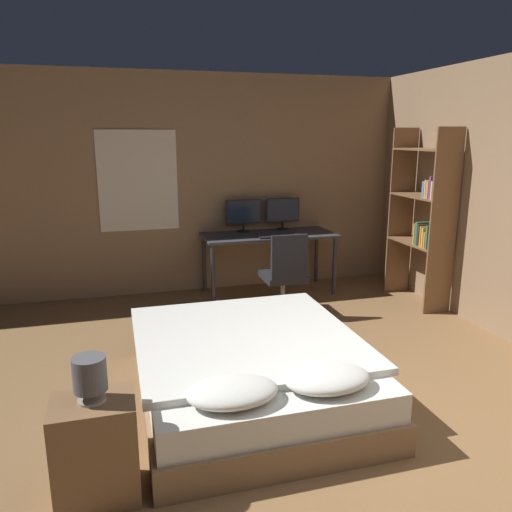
# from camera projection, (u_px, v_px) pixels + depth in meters

# --- Properties ---
(ground_plane) EXTENTS (20.00, 20.00, 0.00)m
(ground_plane) POSITION_uv_depth(u_px,v_px,m) (410.00, 486.00, 2.86)
(ground_plane) COLOR brown
(wall_back) EXTENTS (12.00, 0.08, 2.70)m
(wall_back) POSITION_uv_depth(u_px,v_px,m) (237.00, 184.00, 6.37)
(wall_back) COLOR #8E7051
(wall_back) RESTS_ON ground_plane
(bed) EXTENTS (1.64, 1.99, 0.55)m
(bed) POSITION_uv_depth(u_px,v_px,m) (250.00, 370.00, 3.75)
(bed) COLOR #846647
(bed) RESTS_ON ground_plane
(nightstand) EXTENTS (0.44, 0.34, 0.59)m
(nightstand) POSITION_uv_depth(u_px,v_px,m) (96.00, 450.00, 2.71)
(nightstand) COLOR brown
(nightstand) RESTS_ON ground_plane
(bedside_lamp) EXTENTS (0.18, 0.18, 0.25)m
(bedside_lamp) POSITION_uv_depth(u_px,v_px,m) (90.00, 375.00, 2.60)
(bedside_lamp) COLOR gray
(bedside_lamp) RESTS_ON nightstand
(desk) EXTENTS (1.64, 0.68, 0.76)m
(desk) POSITION_uv_depth(u_px,v_px,m) (269.00, 240.00, 6.23)
(desk) COLOR #38383D
(desk) RESTS_ON ground_plane
(monitor_left) EXTENTS (0.45, 0.16, 0.41)m
(monitor_left) POSITION_uv_depth(u_px,v_px,m) (244.00, 213.00, 6.31)
(monitor_left) COLOR black
(monitor_left) RESTS_ON desk
(monitor_right) EXTENTS (0.45, 0.16, 0.41)m
(monitor_right) POSITION_uv_depth(u_px,v_px,m) (283.00, 212.00, 6.45)
(monitor_right) COLOR black
(monitor_right) RESTS_ON desk
(keyboard) EXTENTS (0.40, 0.13, 0.02)m
(keyboard) POSITION_uv_depth(u_px,v_px,m) (275.00, 237.00, 5.98)
(keyboard) COLOR black
(keyboard) RESTS_ON desk
(computer_mouse) EXTENTS (0.07, 0.05, 0.04)m
(computer_mouse) POSITION_uv_depth(u_px,v_px,m) (297.00, 235.00, 6.06)
(computer_mouse) COLOR black
(computer_mouse) RESTS_ON desk
(office_chair) EXTENTS (0.52, 0.52, 0.93)m
(office_chair) POSITION_uv_depth(u_px,v_px,m) (285.00, 282.00, 5.54)
(office_chair) COLOR black
(office_chair) RESTS_ON ground_plane
(bookshelf) EXTENTS (0.34, 0.87, 2.04)m
(bookshelf) POSITION_uv_depth(u_px,v_px,m) (426.00, 213.00, 5.72)
(bookshelf) COLOR brown
(bookshelf) RESTS_ON ground_plane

